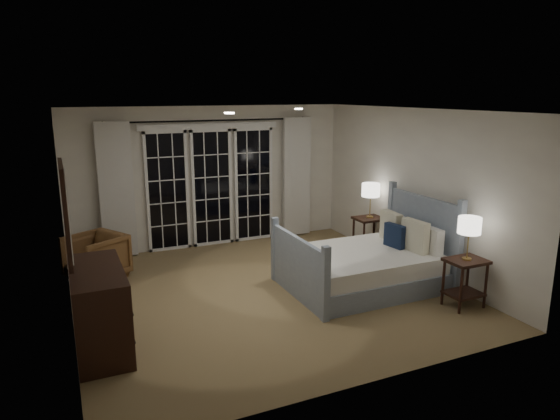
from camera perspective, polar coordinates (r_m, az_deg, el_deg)
name	(u,v)px	position (r m, az deg, el deg)	size (l,w,h in m)	color
floor	(265,291)	(7.10, -1.73, -9.28)	(5.00, 5.00, 0.00)	#90764D
ceiling	(264,110)	(6.56, -1.88, 11.32)	(5.00, 5.00, 0.00)	white
wall_left	(63,224)	(6.24, -23.53, -1.53)	(0.02, 5.00, 2.50)	beige
wall_right	(413,190)	(7.99, 15.01, 2.21)	(0.02, 5.00, 2.50)	beige
wall_back	(211,177)	(9.04, -7.88, 3.78)	(5.00, 0.02, 2.50)	beige
wall_front	(370,260)	(4.60, 10.27, -5.69)	(5.00, 0.02, 2.50)	beige
french_doors	(212,186)	(9.03, -7.78, 2.74)	(2.50, 0.04, 2.20)	black
curtain_rod	(211,121)	(8.84, -7.91, 10.10)	(0.03, 0.03, 3.50)	black
curtain_left	(116,191)	(8.63, -18.19, 2.11)	(0.55, 0.10, 2.25)	silver
curtain_right	(297,177)	(9.54, 1.90, 3.79)	(0.55, 0.10, 2.25)	silver
downlight_a	(299,109)	(7.44, 2.14, 11.47)	(0.12, 0.12, 0.01)	white
downlight_b	(229,113)	(5.98, -5.81, 10.96)	(0.12, 0.12, 0.01)	white
bed	(367,265)	(7.30, 9.86, -6.16)	(2.13, 1.52, 1.24)	#8796A4
nightstand_left	(465,276)	(6.91, 20.39, -7.04)	(0.49, 0.40, 0.64)	black
nightstand_right	(369,230)	(8.68, 10.15, -2.25)	(0.50, 0.40, 0.65)	black
lamp_left	(470,226)	(6.72, 20.85, -1.72)	(0.29, 0.29, 0.56)	#B18F46
lamp_right	(371,190)	(8.53, 10.33, 2.22)	(0.30, 0.30, 0.59)	#B18F46
armchair	(96,257)	(7.93, -20.28, -5.04)	(0.73, 0.75, 0.68)	brown
dresser	(99,309)	(5.81, -19.94, -10.58)	(0.55, 1.29, 0.91)	black
mirror	(66,212)	(5.46, -23.30, -0.25)	(0.05, 0.85, 1.00)	black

